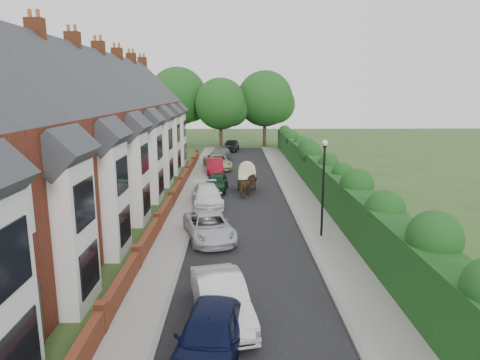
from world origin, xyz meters
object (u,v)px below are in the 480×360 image
object	(u,v)px
car_black	(231,145)
horse_cart	(247,175)
car_silver_b	(209,227)
car_white	(207,195)
car_beige	(217,162)
horse	(248,187)
car_navy	(211,334)
car_green	(217,182)
car_silver_a	(221,299)
lamppost	(324,176)
car_red	(215,166)
car_grey	(220,154)

from	to	relation	value
car_black	horse_cart	size ratio (longest dim) A/B	1.42
car_silver_b	car_white	bearing A→B (deg)	80.26
horse_cart	car_beige	bearing A→B (deg)	105.53
car_black	horse	world-z (taller)	horse
car_navy	horse_cart	world-z (taller)	horse_cart
car_white	car_green	size ratio (longest dim) A/B	1.19
car_silver_a	lamppost	bearing A→B (deg)	45.94
car_black	car_silver_a	bearing A→B (deg)	-83.37
car_silver_a	car_red	size ratio (longest dim) A/B	1.06
car_grey	car_red	bearing A→B (deg)	-84.03
car_navy	car_green	size ratio (longest dim) A/B	1.16
horse_cart	car_grey	bearing A→B (deg)	100.07
car_green	car_beige	size ratio (longest dim) A/B	0.78
lamppost	car_white	distance (m)	9.56
car_beige	car_red	bearing A→B (deg)	-104.70
lamppost	car_beige	world-z (taller)	lamppost
lamppost	car_green	world-z (taller)	lamppost
car_beige	car_white	bearing A→B (deg)	-102.11
lamppost	car_green	bearing A→B (deg)	118.87
lamppost	car_silver_a	xyz separation A→B (m)	(-5.00, -8.13, -2.56)
car_silver_a	car_red	xyz separation A→B (m)	(-1.40, 25.93, -0.04)
car_white	car_black	bearing A→B (deg)	79.24
car_grey	car_navy	bearing A→B (deg)	-80.98
car_beige	horse_cart	xyz separation A→B (m)	(2.65, -9.56, 0.58)
car_white	horse_cart	distance (m)	5.07
lamppost	car_grey	bearing A→B (deg)	103.72
car_silver_b	car_red	distance (m)	17.91
lamppost	car_black	size ratio (longest dim) A/B	1.17
car_green	horse_cart	distance (m)	2.41
car_grey	horse_cart	world-z (taller)	horse_cart
car_red	horse	distance (m)	9.50
car_green	car_red	distance (m)	7.04
car_silver_a	car_grey	distance (m)	33.55
lamppost	car_black	distance (m)	33.73
car_green	car_grey	xyz separation A→B (m)	(-0.26, 14.63, 0.04)
car_green	car_red	world-z (taller)	car_red
lamppost	car_navy	distance (m)	11.83
car_silver_b	car_red	world-z (taller)	car_red
car_green	car_black	xyz separation A→B (m)	(0.94, 22.48, 0.08)
car_navy	car_white	world-z (taller)	car_navy
lamppost	car_black	world-z (taller)	lamppost
horse	car_beige	bearing A→B (deg)	-56.34
car_green	horse	distance (m)	3.12
lamppost	car_grey	world-z (taller)	lamppost
horse	horse_cart	bearing A→B (deg)	-69.21
lamppost	horse	bearing A→B (deg)	112.46
car_silver_a	car_red	bearing A→B (deg)	80.62
car_grey	car_beige	bearing A→B (deg)	-83.18
car_green	car_red	bearing A→B (deg)	97.35
car_red	car_grey	size ratio (longest dim) A/B	0.87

